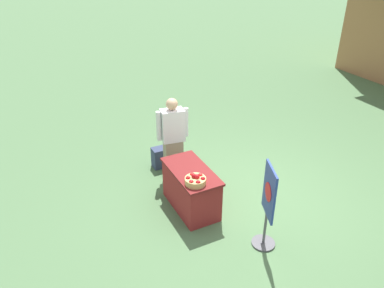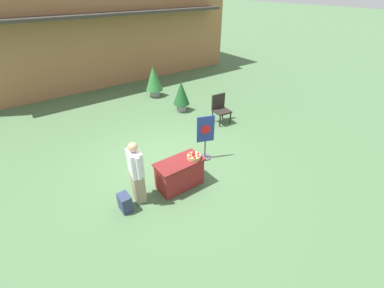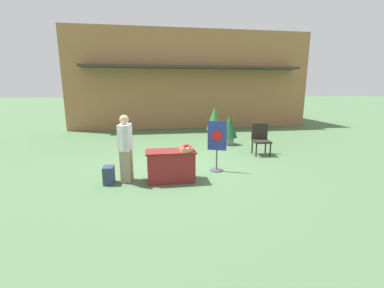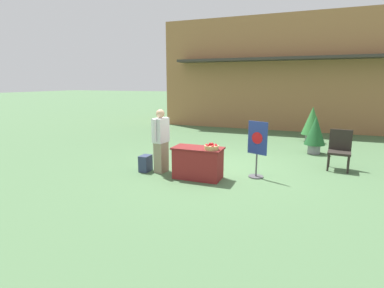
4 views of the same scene
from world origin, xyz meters
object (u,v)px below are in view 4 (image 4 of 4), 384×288
Objects in this scene: backpack at (145,163)px; potted_plant_far_left at (315,132)px; patio_chair at (340,148)px; potted_plant_near_left at (312,122)px; poster_board at (257,148)px; apple_basket at (211,147)px; person_visitor at (161,141)px; display_table at (198,163)px.

backpack is 5.55m from potted_plant_far_left.
patio_chair is 3.77m from potted_plant_near_left.
apple_basket is at bearing -31.60° from poster_board.
potted_plant_near_left is (2.16, 5.91, -0.05)m from apple_basket.
potted_plant_far_left is (2.26, 3.87, -0.13)m from apple_basket.
person_visitor is 4.71m from patio_chair.
person_visitor is at bearing -135.52° from potted_plant_far_left.
backpack is at bearing 175.20° from apple_basket.
person_visitor is at bearing -122.36° from potted_plant_near_left.
backpack is 5.13m from patio_chair.
potted_plant_far_left is at bearing -154.63° from patio_chair.
display_table is 0.87× the size of potted_plant_near_left.
potted_plant_near_left is (4.00, 5.76, 0.57)m from backpack.
patio_chair is (2.85, 2.21, -0.24)m from apple_basket.
poster_board is at bearing -45.96° from patio_chair.
potted_plant_far_left reaches higher than backpack.
patio_chair is (3.22, 2.11, 0.20)m from display_table.
person_visitor is at bearing -57.89° from poster_board.
patio_chair is at bearing 33.20° from display_table.
display_table is 0.98× the size of potted_plant_far_left.
potted_plant_far_left reaches higher than patio_chair.
potted_plant_near_left reaches higher than backpack.
apple_basket reaches higher than display_table.
backpack is at bearing -57.44° from poster_board.
person_visitor is 2.40m from poster_board.
person_visitor is at bearing 169.91° from apple_basket.
display_table is 1.46m from poster_board.
poster_board reaches higher than patio_chair.
backpack is 0.40× the size of patio_chair.
apple_basket is at bearing -120.23° from potted_plant_far_left.
apple_basket is 0.79× the size of backpack.
person_visitor is at bearing 172.10° from display_table.
poster_board is at bearing -103.28° from potted_plant_near_left.
poster_board reaches higher than display_table.
poster_board is at bearing 11.06° from backpack.
display_table is 3.58× the size of apple_basket.
apple_basket is 0.27× the size of potted_plant_far_left.
apple_basket is 1.45m from person_visitor.
potted_plant_near_left is (1.23, 5.22, 0.05)m from poster_board.
patio_chair reaches higher than display_table.
person_visitor reaches higher than patio_chair.
potted_plant_near_left is at bearing 66.48° from display_table.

